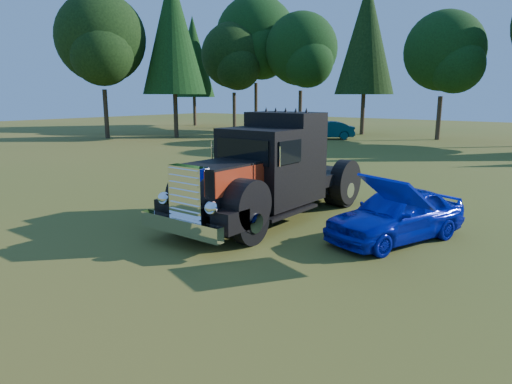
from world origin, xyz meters
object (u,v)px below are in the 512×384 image
object	(u,v)px
hotrod_coupe	(396,214)
spectator_far	(221,177)
spectator_near	(224,184)
distant_teal_car	(327,130)
diamond_t_truck	(267,175)

from	to	relation	value
hotrod_coupe	spectator_far	bearing A→B (deg)	-177.55
spectator_near	distant_teal_car	xyz separation A→B (m)	(-9.43, 22.98, -0.17)
spectator_near	distant_teal_car	size ratio (longest dim) A/B	0.41
hotrod_coupe	spectator_near	xyz separation A→B (m)	(-5.04, -0.64, 0.23)
spectator_near	spectator_far	distance (m)	0.63
diamond_t_truck	spectator_far	bearing A→B (deg)	176.13
hotrod_coupe	spectator_far	xyz separation A→B (m)	(-5.50, -0.24, 0.35)
spectator_near	spectator_far	xyz separation A→B (m)	(-0.47, 0.41, 0.12)
spectator_far	distant_teal_car	xyz separation A→B (m)	(-8.97, 22.57, -0.29)
diamond_t_truck	spectator_far	xyz separation A→B (m)	(-1.86, 0.13, -0.27)
hotrod_coupe	spectator_far	distance (m)	5.52
spectator_near	spectator_far	bearing A→B (deg)	67.31
hotrod_coupe	distant_teal_car	xyz separation A→B (m)	(-14.47, 22.33, 0.06)
spectator_far	hotrod_coupe	bearing A→B (deg)	-73.63
diamond_t_truck	distant_teal_car	size ratio (longest dim) A/B	1.66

